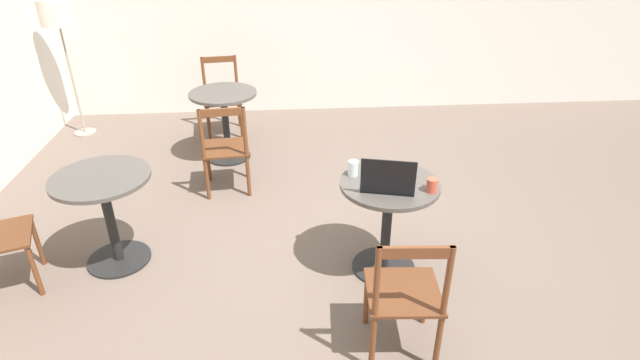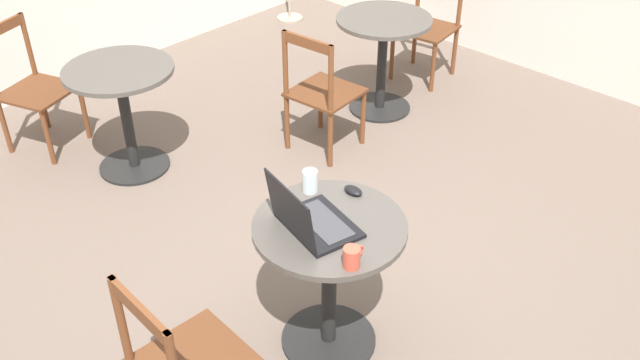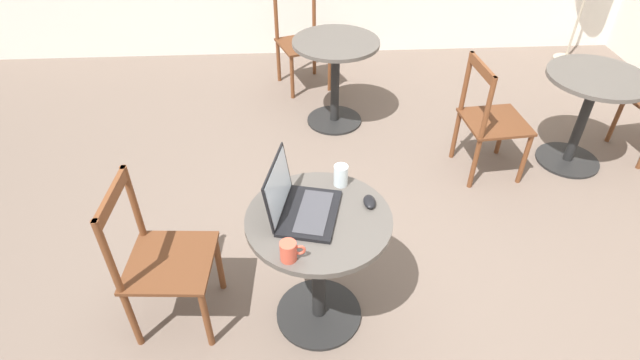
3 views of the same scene
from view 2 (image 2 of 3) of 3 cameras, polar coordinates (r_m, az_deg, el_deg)
name	(u,v)px [view 2 (image 2 of 3)]	position (r m, az deg, el deg)	size (l,w,h in m)	color
ground_plane	(323,285)	(3.98, 0.20, -8.37)	(16.00, 16.00, 0.00)	#66564C
cafe_table_near	(329,261)	(3.32, 0.75, -6.49)	(0.70, 0.70, 0.75)	black
cafe_table_mid	(383,45)	(5.39, 5.05, 10.68)	(0.70, 0.70, 0.75)	black
cafe_table_far	(123,98)	(4.80, -15.48, 6.31)	(0.70, 0.70, 0.75)	black
chair_mid_left	(321,93)	(4.89, 0.10, 6.97)	(0.47, 0.47, 0.89)	brown
chair_mid_right	(429,25)	(6.02, 8.68, 12.13)	(0.49, 0.49, 0.89)	brown
chair_far_back	(32,89)	(5.33, -22.01, 6.80)	(0.55, 0.55, 0.89)	brown
laptop	(310,220)	(3.12, -0.79, -3.24)	(0.37, 0.42, 0.27)	black
mouse	(353,190)	(3.37, 2.67, -0.84)	(0.06, 0.10, 0.03)	black
mug	(352,257)	(2.94, 2.58, -6.18)	(0.11, 0.07, 0.09)	#C64C38
drinking_glass	(310,181)	(3.36, -0.81, -0.09)	(0.07, 0.07, 0.11)	silver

